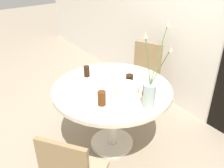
{
  "coord_description": "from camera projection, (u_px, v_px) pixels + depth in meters",
  "views": [
    {
      "loc": [
        1.78,
        -1.28,
        1.99
      ],
      "look_at": [
        0.0,
        0.0,
        0.79
      ],
      "focal_mm": 40.0,
      "sensor_mm": 36.0,
      "label": 1
    }
  ],
  "objects": [
    {
      "name": "wall_back",
      "position": [
        199.0,
        15.0,
        2.89
      ],
      "size": [
        8.0,
        0.05,
        2.6
      ],
      "color": "silver",
      "rests_on": "ground_plane"
    },
    {
      "name": "side_plate",
      "position": [
        123.0,
        73.0,
        2.8
      ],
      "size": [
        0.16,
        0.16,
        0.01
      ],
      "color": "white",
      "rests_on": "dining_table"
    },
    {
      "name": "birthday_cake",
      "position": [
        127.0,
        89.0,
        2.41
      ],
      "size": [
        0.24,
        0.24,
        0.13
      ],
      "color": "white",
      "rests_on": "dining_table"
    },
    {
      "name": "drink_glass_1",
      "position": [
        87.0,
        71.0,
        2.71
      ],
      "size": [
        0.06,
        0.06,
        0.12
      ],
      "color": "black",
      "rests_on": "dining_table"
    },
    {
      "name": "drink_glass_2",
      "position": [
        102.0,
        98.0,
        2.22
      ],
      "size": [
        0.07,
        0.07,
        0.13
      ],
      "color": "#51280F",
      "rests_on": "dining_table"
    },
    {
      "name": "ground_plane",
      "position": [
        112.0,
        143.0,
        2.88
      ],
      "size": [
        16.0,
        16.0,
        0.0
      ],
      "primitive_type": "plane",
      "color": "gray"
    },
    {
      "name": "drink_glass_3",
      "position": [
        146.0,
        90.0,
        2.37
      ],
      "size": [
        0.06,
        0.06,
        0.1
      ],
      "color": "#51280F",
      "rests_on": "dining_table"
    },
    {
      "name": "drink_glass_0",
      "position": [
        130.0,
        80.0,
        2.55
      ],
      "size": [
        0.08,
        0.08,
        0.11
      ],
      "color": "black",
      "rests_on": "dining_table"
    },
    {
      "name": "chair_far_back",
      "position": [
        144.0,
        73.0,
        3.37
      ],
      "size": [
        0.54,
        0.54,
        0.89
      ],
      "rotation": [
        0.0,
        0.0,
        0.47
      ],
      "color": "#9E896B",
      "rests_on": "ground_plane"
    },
    {
      "name": "dining_table",
      "position": [
        112.0,
        98.0,
        2.58
      ],
      "size": [
        1.21,
        1.21,
        0.75
      ],
      "color": "beige",
      "rests_on": "ground_plane"
    },
    {
      "name": "flower_vase",
      "position": [
        151.0,
        87.0,
        2.15
      ],
      "size": [
        0.22,
        0.27,
        0.75
      ],
      "color": "#9EB2AD",
      "rests_on": "dining_table"
    }
  ]
}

